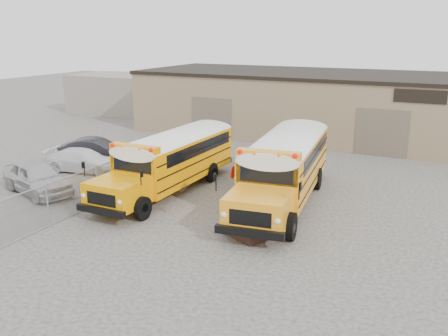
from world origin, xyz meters
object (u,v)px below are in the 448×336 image
at_px(tarp_bundle, 250,219).
at_px(car_silver, 37,178).
at_px(school_bus_right, 308,136).
at_px(car_dark, 96,150).
at_px(school_bus_left, 225,135).
at_px(car_white, 83,160).

relative_size(tarp_bundle, car_silver, 0.35).
xyz_separation_m(school_bus_right, car_dark, (-11.71, -4.73, -1.10)).
distance_m(tarp_bundle, car_silver, 11.54).
relative_size(school_bus_left, tarp_bundle, 6.17).
relative_size(tarp_bundle, car_dark, 0.37).
bearing_deg(tarp_bundle, car_white, 159.56).
relative_size(tarp_bundle, car_white, 0.37).
relative_size(school_bus_right, tarp_bundle, 6.83).
bearing_deg(school_bus_left, tarp_bundle, -58.98).
height_order(car_white, car_dark, car_dark).
distance_m(tarp_bundle, car_white, 13.05).
height_order(school_bus_left, car_white, school_bus_left).
relative_size(car_white, car_dark, 1.01).
bearing_deg(tarp_bundle, car_dark, 153.23).
bearing_deg(car_dark, school_bus_right, -87.36).
distance_m(school_bus_right, car_white, 12.89).
bearing_deg(tarp_bundle, school_bus_right, 96.56).
distance_m(school_bus_right, tarp_bundle, 11.41).
xyz_separation_m(car_white, car_dark, (-0.78, 2.00, 0.08)).
distance_m(school_bus_right, car_dark, 12.68).
height_order(car_silver, car_white, car_silver).
bearing_deg(school_bus_right, school_bus_left, -164.17).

